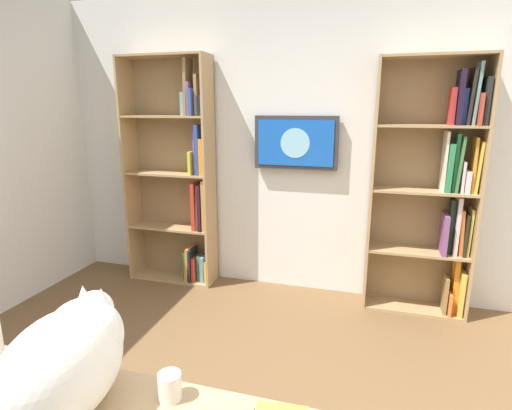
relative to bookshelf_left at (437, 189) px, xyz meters
name	(u,v)px	position (x,y,z in m)	size (l,w,h in m)	color
wall_back	(290,146)	(1.24, -0.17, 0.29)	(4.52, 0.06, 2.70)	silver
bookshelf_left	(437,189)	(0.00, 0.00, 0.00)	(0.82, 0.28, 2.08)	tan
bookshelf_right	(181,178)	(2.27, 0.00, -0.02)	(0.86, 0.28, 2.16)	tan
wall_mounted_tv	(296,143)	(1.17, -0.08, 0.34)	(0.74, 0.07, 0.47)	#333338
cat	(69,358)	(1.40, 2.54, -0.14)	(0.30, 0.61, 0.38)	white
coffee_mug	(170,386)	(1.12, 2.40, -0.28)	(0.08, 0.08, 0.10)	white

